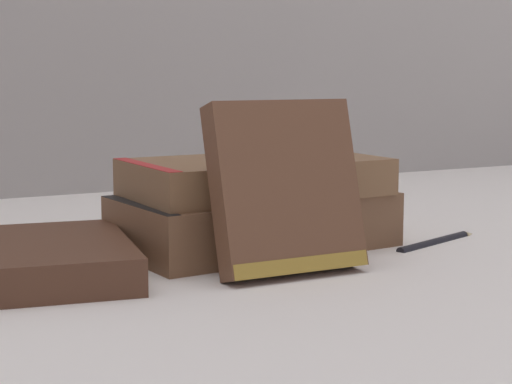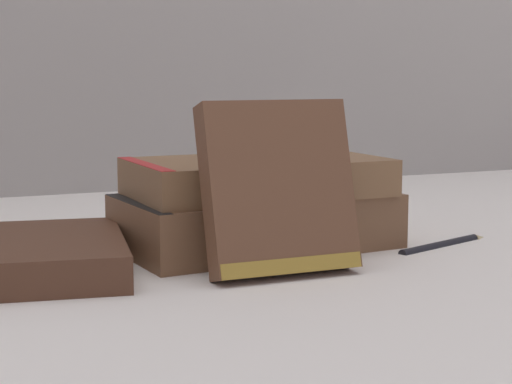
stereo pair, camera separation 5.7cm
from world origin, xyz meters
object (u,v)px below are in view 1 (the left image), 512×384
(book_flat_bottom, at_px, (249,222))
(pocket_watch, at_px, (277,154))
(book_leaning_front, at_px, (286,194))
(book_flat_top, at_px, (250,177))
(fountain_pen, at_px, (438,238))

(book_flat_bottom, distance_m, pocket_watch, 0.07)
(pocket_watch, bearing_deg, book_leaning_front, -115.36)
(book_flat_top, relative_size, pocket_watch, 4.13)
(book_flat_bottom, bearing_deg, book_flat_top, -35.64)
(book_flat_bottom, relative_size, book_leaning_front, 1.84)
(book_leaning_front, relative_size, fountain_pen, 1.14)
(book_flat_bottom, bearing_deg, fountain_pen, -24.07)
(book_leaning_front, bearing_deg, fountain_pen, 12.61)
(book_flat_bottom, distance_m, book_flat_top, 0.04)
(fountain_pen, bearing_deg, book_flat_bottom, 142.35)
(book_flat_top, distance_m, fountain_pen, 0.19)
(book_flat_top, bearing_deg, pocket_watch, 9.15)
(book_leaning_front, distance_m, pocket_watch, 0.12)
(pocket_watch, bearing_deg, fountain_pen, -24.55)
(book_flat_bottom, bearing_deg, book_leaning_front, -105.67)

